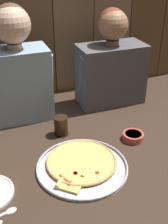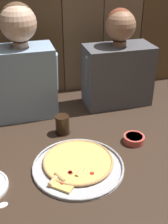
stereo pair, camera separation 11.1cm
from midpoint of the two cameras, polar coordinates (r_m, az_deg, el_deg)
The scene contains 6 objects.
ground_plane at distance 1.45m, azimuth 4.60°, elevation -7.98°, with size 3.20×3.20×0.00m, color #332319.
pizza_tray at distance 1.35m, azimuth 1.15°, elevation -10.39°, with size 0.42×0.42×0.03m.
drinking_glass at distance 1.56m, azimuth -2.28°, elevation -2.58°, with size 0.09×0.09×0.11m.
dipping_bowl at distance 1.53m, azimuth 11.94°, elevation -5.24°, with size 0.11×0.11×0.04m.
diner_left at distance 1.65m, azimuth -10.13°, elevation 8.96°, with size 0.38×0.21×0.65m.
diner_right at distance 1.81m, azimuth 8.58°, elevation 9.23°, with size 0.45×0.22×0.59m.
Camera 2 is at (-0.36, -1.09, 0.88)m, focal length 46.12 mm.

